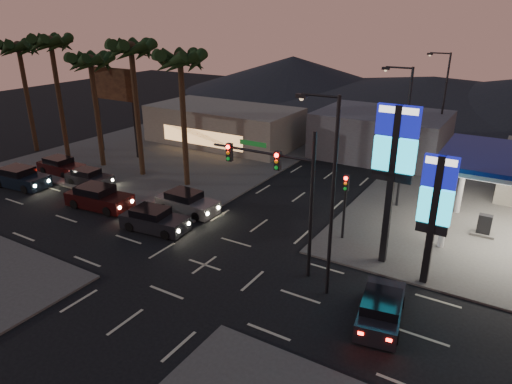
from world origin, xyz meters
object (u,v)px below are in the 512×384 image
Objects in this scene: car_lane_b_front at (187,203)px; car_lane_b_mid at (89,178)px; pylon_sign_short at (436,202)px; pylon_sign_tall at (394,155)px; car_lane_a_rear at (20,178)px; traffic_signal_mast at (282,179)px; car_lane_a_mid at (99,198)px; car_lane_a_front at (154,220)px; car_lane_b_rear at (61,166)px; suv_station at (381,309)px.

car_lane_b_front is 10.54m from car_lane_b_mid.
car_lane_b_front is at bearing 177.22° from pylon_sign_short.
car_lane_b_front is at bearing -179.21° from pylon_sign_tall.
car_lane_b_front is (14.94, 3.04, -0.05)m from car_lane_a_rear.
traffic_signal_mast reaches higher than car_lane_a_mid.
car_lane_b_rear is (-14.93, 4.15, -0.01)m from car_lane_a_front.
car_lane_b_rear reaches higher than car_lane_b_mid.
traffic_signal_mast is 7.96m from suv_station.
car_lane_b_rear is 1.00× the size of suv_station.
car_lane_a_rear is 30.59m from suv_station.
car_lane_b_front is at bearing -2.99° from car_lane_b_rear.
pylon_sign_tall is 1.92× the size of car_lane_a_front.
pylon_sign_tall is at bearing 105.75° from suv_station.
traffic_signal_mast is at bearing -0.65° from car_lane_a_rear.
pylon_sign_tall is 25.27m from car_lane_b_mid.
pylon_sign_tall reaches higher than car_lane_b_rear.
car_lane_b_rear is (-29.00, 0.58, -5.72)m from pylon_sign_tall.
traffic_signal_mast is at bearing 163.53° from suv_station.
car_lane_b_front is (-0.00, 3.37, 0.01)m from car_lane_a_front.
pylon_sign_tall is at bearing 14.22° from car_lane_a_front.
car_lane_a_front reaches higher than car_lane_b_rear.
car_lane_b_mid is at bearing 177.93° from pylon_sign_short.
car_lane_a_mid is (-15.35, 0.62, -4.47)m from traffic_signal_mast.
pylon_sign_tall reaches higher than traffic_signal_mast.
suv_station is at bearing -16.47° from traffic_signal_mast.
traffic_signal_mast reaches higher than car_lane_b_front.
pylon_sign_tall is 1.93× the size of car_lane_b_front.
pylon_sign_short is (2.50, -1.00, -1.74)m from pylon_sign_tall.
car_lane_b_mid is (-10.54, 3.54, -0.07)m from car_lane_a_front.
suv_station is at bearing -11.56° from car_lane_b_mid.
car_lane_a_mid is at bearing -171.81° from pylon_sign_tall.
car_lane_b_rear is at bearing 177.01° from car_lane_b_front.
car_lane_a_front is 1.13× the size of car_lane_b_mid.
suv_station is (15.58, -1.80, -0.02)m from car_lane_a_front.
pylon_sign_tall is 1.99× the size of suv_station.
car_lane_b_front is 1.03× the size of suv_station.
pylon_sign_short is 1.36× the size of car_lane_a_mid.
car_lane_a_rear is (-14.94, 0.33, 0.06)m from car_lane_a_front.
car_lane_a_mid is 5.35m from car_lane_b_mid.
suv_station is at bearing -74.25° from pylon_sign_tall.
car_lane_b_front is at bearing 161.66° from suv_station.
car_lane_a_rear is 3.82m from car_lane_b_rear.
pylon_sign_short is 17.23m from car_lane_a_front.
car_lane_a_mid is at bearing 2.22° from car_lane_a_rear.
suv_station is at bearing -6.58° from car_lane_a_front.
car_lane_b_rear is at bearing 170.41° from traffic_signal_mast.
car_lane_a_front reaches higher than car_lane_b_mid.
car_lane_b_front is (6.03, 2.70, -0.05)m from car_lane_a_mid.
traffic_signal_mast is at bearing -143.48° from pylon_sign_tall.
car_lane_a_mid is at bearing 173.48° from suv_station.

